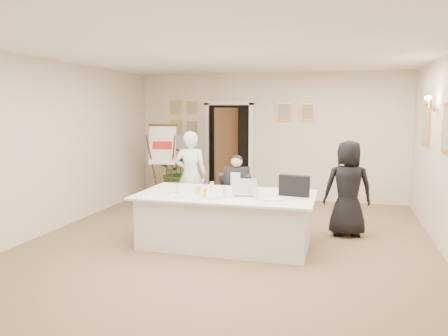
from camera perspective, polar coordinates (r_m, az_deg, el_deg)
floor at (r=6.68m, az=0.62°, el=-9.80°), size 7.00×7.00×0.00m
ceiling at (r=6.42m, az=0.66°, el=14.78°), size 6.00×7.00×0.02m
wall_back at (r=9.81m, az=5.82°, el=4.10°), size 6.00×0.10×2.80m
wall_front at (r=3.17m, az=-15.61°, el=-3.64°), size 6.00×0.10×2.80m
wall_left at (r=7.72m, az=-21.48°, el=2.64°), size 0.10×7.00×2.80m
doorway at (r=9.85m, az=0.55°, el=2.07°), size 1.14×0.86×2.20m
pictures_back_wall at (r=9.93m, az=1.24°, el=6.78°), size 3.40×0.06×0.80m
pictures_right_wall at (r=7.49m, az=25.83°, el=4.96°), size 0.06×2.20×0.80m
wall_sconce at (r=7.48m, az=25.46°, el=7.66°), size 0.20×0.30×0.24m
conference_table at (r=6.50m, az=0.27°, el=-6.68°), size 2.58×1.38×0.78m
seated_man at (r=7.36m, az=1.60°, el=-3.09°), size 0.64×0.67×1.26m
flip_chart at (r=9.46m, az=-7.85°, el=0.09°), size 0.59×0.40×1.66m
standing_man at (r=8.00m, az=-4.38°, el=-0.95°), size 0.64×0.47×1.62m
standing_woman at (r=7.17m, az=15.88°, el=-2.58°), size 0.82×0.60×1.53m
potted_palm at (r=10.13m, az=-5.75°, el=-0.41°), size 1.16×1.04×1.17m
laptop at (r=6.31m, az=2.94°, el=-2.29°), size 0.42×0.43×0.28m
laptop_bag at (r=6.30m, az=9.15°, el=-2.30°), size 0.44×0.18×0.30m
paper_stack at (r=5.99m, az=6.47°, el=-4.09°), size 0.32×0.27×0.03m
plate_left at (r=6.45m, az=-7.49°, el=-3.32°), size 0.28×0.28×0.01m
plate_mid at (r=6.21m, az=-5.41°, el=-3.71°), size 0.30×0.30×0.01m
plate_near at (r=6.07m, az=-1.39°, el=-3.95°), size 0.25×0.25×0.01m
glass_a at (r=6.49m, az=-6.02°, el=-2.67°), size 0.09×0.09×0.14m
glass_b at (r=6.10m, az=0.07°, el=-3.29°), size 0.07×0.07×0.14m
glass_c at (r=6.02m, az=4.23°, el=-3.47°), size 0.07×0.07×0.14m
glass_d at (r=6.64m, az=-1.59°, el=-2.40°), size 0.06×0.06×0.14m
oj_glass at (r=6.14m, az=-2.54°, el=-3.28°), size 0.08×0.08×0.13m
steel_jug at (r=6.36m, az=-3.39°, el=-2.98°), size 0.11×0.11×0.11m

